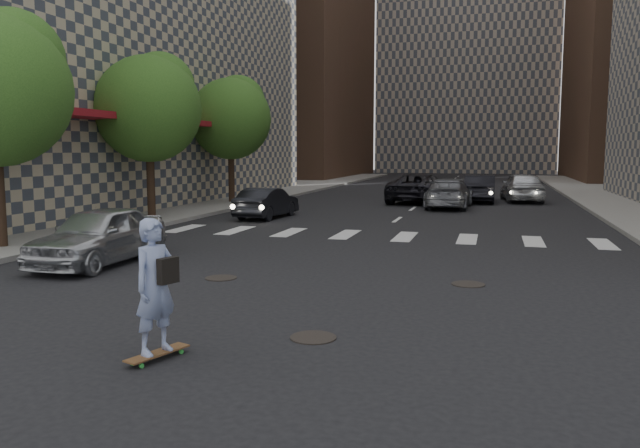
# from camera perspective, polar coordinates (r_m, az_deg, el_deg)

# --- Properties ---
(ground) EXTENTS (160.00, 160.00, 0.00)m
(ground) POSITION_cam_1_polar(r_m,az_deg,el_deg) (12.19, -2.78, -6.60)
(ground) COLOR black
(ground) RESTS_ON ground
(sidewalk_left) EXTENTS (13.00, 80.00, 0.15)m
(sidewalk_left) POSITION_cam_1_polar(r_m,az_deg,el_deg) (36.30, -14.68, 2.18)
(sidewalk_left) COLOR gray
(sidewalk_left) RESTS_ON ground
(tree_b) EXTENTS (4.20, 4.20, 6.60)m
(tree_b) POSITION_cam_1_polar(r_m,az_deg,el_deg) (26.06, -15.18, 10.53)
(tree_b) COLOR #382619
(tree_b) RESTS_ON sidewalk_left
(tree_c) EXTENTS (4.20, 4.20, 6.60)m
(tree_c) POSITION_cam_1_polar(r_m,az_deg,el_deg) (33.19, -8.02, 9.83)
(tree_c) COLOR #382619
(tree_c) RESTS_ON sidewalk_left
(manhole_a) EXTENTS (0.70, 0.70, 0.02)m
(manhole_a) POSITION_cam_1_polar(r_m,az_deg,el_deg) (9.54, -0.62, -10.33)
(manhole_a) COLOR black
(manhole_a) RESTS_ON ground
(manhole_b) EXTENTS (0.70, 0.70, 0.02)m
(manhole_b) POSITION_cam_1_polar(r_m,az_deg,el_deg) (14.00, -9.04, -4.89)
(manhole_b) COLOR black
(manhole_b) RESTS_ON ground
(manhole_c) EXTENTS (0.70, 0.70, 0.02)m
(manhole_c) POSITION_cam_1_polar(r_m,az_deg,el_deg) (13.56, 13.40, -5.37)
(manhole_c) COLOR black
(manhole_c) RESTS_ON ground
(skateboarder) EXTENTS (0.63, 0.99, 1.93)m
(skateboarder) POSITION_cam_1_polar(r_m,az_deg,el_deg) (8.63, -14.79, -5.54)
(skateboarder) COLOR brown
(skateboarder) RESTS_ON ground
(silver_sedan) EXTENTS (1.75, 4.27, 1.45)m
(silver_sedan) POSITION_cam_1_polar(r_m,az_deg,el_deg) (16.38, -19.56, -0.98)
(silver_sedan) COLOR #B2B5B9
(silver_sedan) RESTS_ON ground
(traffic_car_a) EXTENTS (1.64, 3.96, 1.28)m
(traffic_car_a) POSITION_cam_1_polar(r_m,az_deg,el_deg) (26.18, -4.87, 1.94)
(traffic_car_a) COLOR black
(traffic_car_a) RESTS_ON ground
(traffic_car_b) EXTENTS (2.23, 5.10, 1.46)m
(traffic_car_b) POSITION_cam_1_polar(r_m,az_deg,el_deg) (31.34, 11.72, 2.78)
(traffic_car_b) COLOR slate
(traffic_car_b) RESTS_ON ground
(traffic_car_c) EXTENTS (3.28, 5.99, 1.59)m
(traffic_car_c) POSITION_cam_1_polar(r_m,az_deg,el_deg) (34.35, 9.13, 3.28)
(traffic_car_c) COLOR black
(traffic_car_c) RESTS_ON ground
(traffic_car_d) EXTENTS (2.44, 5.03, 1.66)m
(traffic_car_d) POSITION_cam_1_polar(r_m,az_deg,el_deg) (36.26, 18.00, 3.26)
(traffic_car_d) COLOR silver
(traffic_car_d) RESTS_ON ground
(traffic_car_e) EXTENTS (1.59, 4.52, 1.49)m
(traffic_car_e) POSITION_cam_1_polar(r_m,az_deg,el_deg) (35.33, 14.41, 3.16)
(traffic_car_e) COLOR black
(traffic_car_e) RESTS_ON ground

